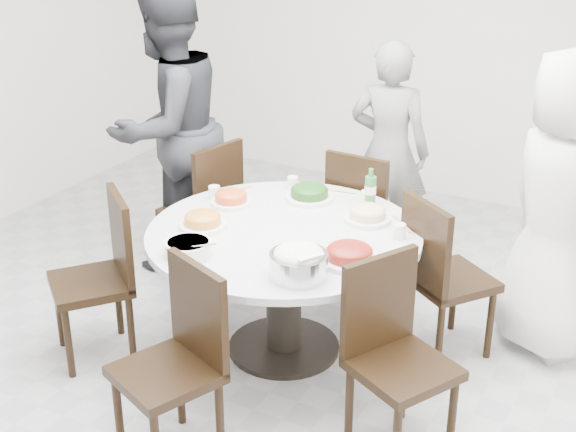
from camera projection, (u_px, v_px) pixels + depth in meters
The scene contains 22 objects.
floor at pixel (285, 377), 4.39m from camera, with size 6.00×6.00×0.01m, color #A8A9AD.
wall_back at pixel (466, 29), 6.25m from camera, with size 6.00×0.01×2.80m, color white.
dining_table at pixel (284, 292), 4.49m from camera, with size 1.50×1.50×0.75m, color silver.
chair_ne at pixel (451, 276), 4.45m from camera, with size 0.42×0.42×0.95m, color black.
chair_n at pixel (368, 217), 5.21m from camera, with size 0.42×0.42×0.95m, color black.
chair_nw at pixel (200, 208), 5.34m from camera, with size 0.42×0.42×0.95m, color black.
chair_sw at pixel (90, 280), 4.41m from camera, with size 0.42×0.42×0.95m, color black.
chair_s at pixel (165, 370), 3.62m from camera, with size 0.42×0.42×0.95m, color black.
chair_se at pixel (403, 364), 3.66m from camera, with size 0.42×0.42×0.95m, color black.
diner_right at pixel (560, 206), 4.36m from camera, with size 0.85×0.55×1.74m, color white.
diner_middle at pixel (389, 151), 5.51m from camera, with size 0.56×0.37×1.54m, color black.
diner_left at pixel (168, 128), 5.33m from camera, with size 0.94×0.73×1.94m, color #222327.
dish_greens at pixel (309, 194), 4.74m from camera, with size 0.28×0.28×0.07m, color white.
dish_pale at pixel (367, 215), 4.45m from camera, with size 0.26×0.26×0.07m, color white.
dish_orange at pixel (231, 199), 4.67m from camera, with size 0.24×0.24×0.06m, color white.
dish_redbrown at pixel (349, 255), 3.99m from camera, with size 0.30×0.30×0.08m, color white.
dish_tofu at pixel (203, 222), 4.37m from camera, with size 0.26×0.26×0.07m, color white.
rice_bowl at pixel (299, 265), 3.84m from camera, with size 0.28×0.28×0.12m, color silver.
soup_bowl at pixel (188, 248), 4.06m from camera, with size 0.24×0.24×0.07m, color white.
beverage_bottle at pixel (370, 187), 4.63m from camera, with size 0.07×0.07×0.23m, color #2B6B2E.
tea_cups at pixel (337, 187), 4.84m from camera, with size 0.07×0.07×0.08m, color white.
chopsticks at pixel (338, 192), 4.85m from camera, with size 0.24×0.04×0.01m, color tan, non-canonical shape.
Camera 1 is at (1.75, -3.23, 2.56)m, focal length 50.00 mm.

